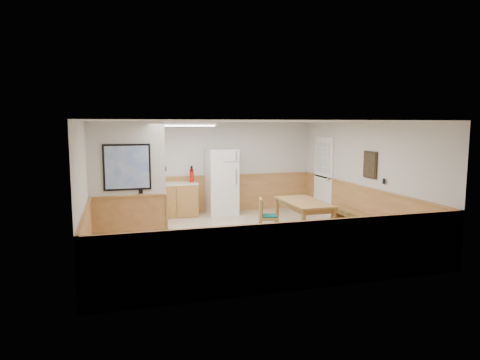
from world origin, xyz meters
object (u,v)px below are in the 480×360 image
object	(u,v)px
refrigerator	(222,182)
soap_bottle	(125,181)
dining_table	(304,205)
dining_chair	(265,214)
fire_extinguisher	(192,175)
dining_bench	(356,216)

from	to	relation	value
refrigerator	soap_bottle	xyz separation A→B (m)	(-2.54, 0.03, 0.10)
dining_table	refrigerator	bearing A→B (deg)	114.92
refrigerator	dining_chair	size ratio (longest dim) A/B	2.10
dining_table	fire_extinguisher	size ratio (longest dim) A/B	3.66
dining_bench	refrigerator	bearing A→B (deg)	132.60
dining_bench	fire_extinguisher	distance (m)	4.38
dining_table	soap_bottle	xyz separation A→B (m)	(-3.76, 2.67, 0.34)
dining_chair	refrigerator	bearing A→B (deg)	111.36
refrigerator	dining_bench	distance (m)	3.72
dining_bench	dining_chair	xyz separation A→B (m)	(-2.19, 0.09, 0.15)
fire_extinguisher	soap_bottle	xyz separation A→B (m)	(-1.73, -0.03, -0.10)
fire_extinguisher	dining_chair	bearing A→B (deg)	-70.13
dining_chair	soap_bottle	bearing A→B (deg)	151.70
dining_bench	dining_table	bearing A→B (deg)	177.53
refrigerator	dining_table	distance (m)	2.92
dining_chair	soap_bottle	world-z (taller)	soap_bottle
dining_bench	soap_bottle	distance (m)	5.77
refrigerator	dining_bench	size ratio (longest dim) A/B	1.04
dining_table	dining_chair	xyz separation A→B (m)	(-0.90, 0.05, -0.16)
refrigerator	dining_bench	xyz separation A→B (m)	(2.51, -2.69, -0.54)
soap_bottle	dining_chair	bearing A→B (deg)	-42.55
refrigerator	dining_chair	distance (m)	2.64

